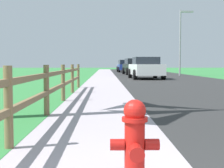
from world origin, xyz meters
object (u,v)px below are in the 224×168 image
object	(u,v)px
street_lamp	(182,36)
parked_suv_white	(146,68)
parked_car_black	(134,66)
fire_hydrant	(135,141)
parked_car_blue	(126,66)
parked_car_silver	(124,65)

from	to	relation	value
street_lamp	parked_suv_white	bearing A→B (deg)	-124.45
parked_suv_white	parked_car_black	xyz separation A→B (m)	(0.03, 8.96, 0.04)
fire_hydrant	parked_car_black	xyz separation A→B (m)	(2.58, 28.54, 0.42)
parked_car_black	parked_suv_white	bearing A→B (deg)	-90.17
street_lamp	parked_car_black	bearing A→B (deg)	136.84
parked_car_black	street_lamp	bearing A→B (deg)	-43.16
parked_car_blue	fire_hydrant	bearing A→B (deg)	-93.55
parked_suv_white	parked_car_blue	bearing A→B (deg)	90.71
fire_hydrant	parked_car_black	bearing A→B (deg)	84.84
parked_car_blue	street_lamp	distance (m)	13.33
parked_car_silver	parked_car_black	bearing A→B (deg)	-89.93
parked_suv_white	parked_car_silver	world-z (taller)	parked_car_silver
fire_hydrant	parked_car_blue	bearing A→B (deg)	86.45
parked_car_black	parked_car_blue	distance (m)	8.96
parked_car_blue	parked_car_black	bearing A→B (deg)	-88.40
fire_hydrant	street_lamp	size ratio (longest dim) A/B	0.13
parked_suv_white	parked_car_black	bearing A→B (deg)	89.83
street_lamp	parked_car_blue	bearing A→B (deg)	107.72
fire_hydrant	parked_suv_white	size ratio (longest dim) A/B	0.16
parked_suv_white	street_lamp	size ratio (longest dim) A/B	0.79
parked_car_silver	parked_car_blue	bearing A→B (deg)	-91.89
fire_hydrant	parked_car_black	world-z (taller)	parked_car_black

